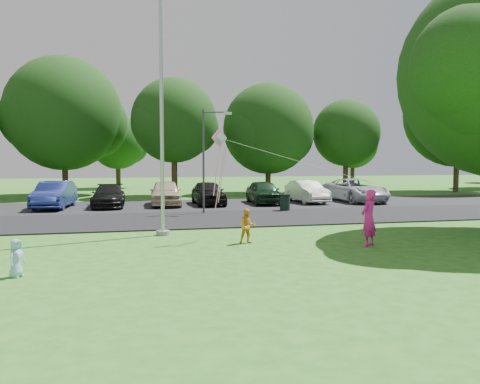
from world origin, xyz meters
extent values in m
plane|color=#2B6D1C|center=(0.00, 0.00, 0.00)|extent=(120.00, 120.00, 0.00)
cube|color=black|center=(0.00, 9.00, 0.03)|extent=(60.00, 6.00, 0.06)
cube|color=black|center=(0.00, 15.50, 0.03)|extent=(42.00, 7.00, 0.06)
cylinder|color=#B7BABF|center=(-3.50, 5.00, 5.00)|extent=(0.14, 0.14, 10.00)
cylinder|color=gray|center=(-3.50, 5.00, 0.08)|extent=(0.50, 0.50, 0.16)
cylinder|color=#3F3F44|center=(-1.09, 11.24, 2.62)|extent=(0.10, 0.10, 5.24)
cylinder|color=#3F3F44|center=(-0.49, 11.13, 5.11)|extent=(1.21, 0.30, 0.07)
cube|color=silver|center=(0.11, 11.01, 5.05)|extent=(0.42, 0.26, 0.12)
cylinder|color=black|center=(3.25, 11.39, 0.43)|extent=(0.53, 0.53, 0.85)
cylinder|color=black|center=(3.25, 11.39, 0.88)|extent=(0.57, 0.57, 0.05)
sphere|color=black|center=(6.27, 1.32, 5.79)|extent=(3.93, 3.93, 3.93)
cylinder|color=#332316|center=(-9.60, 25.24, 1.60)|extent=(0.44, 0.44, 3.19)
sphere|color=black|center=(-9.60, 25.24, 6.17)|extent=(8.50, 8.50, 8.50)
sphere|color=black|center=(-7.68, 26.09, 5.53)|extent=(5.53, 5.53, 5.53)
sphere|color=black|center=(-11.30, 24.17, 5.74)|extent=(5.10, 5.10, 5.10)
cylinder|color=#332316|center=(-1.58, 22.90, 1.71)|extent=(0.44, 0.44, 3.43)
sphere|color=black|center=(-1.58, 22.90, 5.62)|extent=(6.27, 6.27, 6.27)
sphere|color=black|center=(-0.17, 23.53, 5.15)|extent=(4.07, 4.07, 4.07)
sphere|color=black|center=(-2.84, 22.12, 5.31)|extent=(3.76, 3.76, 3.76)
cylinder|color=#332316|center=(6.03, 24.17, 1.33)|extent=(0.44, 0.44, 2.66)
sphere|color=black|center=(6.03, 24.17, 5.20)|extent=(7.27, 7.27, 7.27)
sphere|color=black|center=(7.66, 24.89, 4.66)|extent=(4.72, 4.72, 4.72)
sphere|color=black|center=(4.57, 23.26, 4.84)|extent=(4.36, 4.36, 4.36)
cylinder|color=#332316|center=(13.12, 24.89, 1.51)|extent=(0.44, 0.44, 3.02)
sphere|color=black|center=(13.12, 24.89, 5.00)|extent=(5.67, 5.67, 5.67)
sphere|color=black|center=(14.39, 25.46, 4.58)|extent=(3.68, 3.68, 3.68)
sphere|color=black|center=(11.98, 24.18, 4.72)|extent=(3.40, 3.40, 3.40)
cylinder|color=#332316|center=(21.92, 22.25, 1.71)|extent=(0.44, 0.44, 3.42)
sphere|color=black|center=(21.92, 22.25, 6.49)|extent=(8.77, 8.77, 8.77)
sphere|color=black|center=(23.89, 23.13, 5.84)|extent=(5.70, 5.70, 5.70)
sphere|color=black|center=(20.17, 21.15, 6.06)|extent=(5.26, 5.26, 5.26)
cylinder|color=#332316|center=(-6.00, 34.00, 1.30)|extent=(0.44, 0.44, 2.60)
sphere|color=black|center=(-6.00, 34.00, 4.42)|extent=(5.20, 5.20, 5.20)
sphere|color=black|center=(-4.83, 34.52, 4.03)|extent=(3.38, 3.38, 3.38)
sphere|color=black|center=(-7.04, 33.35, 4.16)|extent=(3.12, 3.12, 3.12)
cylinder|color=#332316|center=(18.00, 33.50, 1.30)|extent=(0.44, 0.44, 2.60)
sphere|color=black|center=(18.00, 33.50, 4.42)|extent=(5.20, 5.20, 5.20)
sphere|color=black|center=(19.17, 34.02, 4.03)|extent=(3.38, 3.38, 3.38)
sphere|color=black|center=(16.96, 32.85, 4.16)|extent=(3.12, 3.12, 3.12)
imported|color=navy|center=(-8.81, 15.22, 0.80)|extent=(1.95, 4.63, 1.49)
imported|color=black|center=(-5.94, 15.30, 0.69)|extent=(1.77, 4.33, 1.26)
imported|color=#C6B793|center=(-2.72, 15.51, 0.80)|extent=(1.94, 4.43, 1.49)
imported|color=black|center=(-0.22, 15.38, 0.77)|extent=(1.73, 4.20, 1.42)
imported|color=black|center=(3.19, 15.29, 0.77)|extent=(1.84, 4.22, 1.42)
imported|color=silver|center=(6.04, 15.50, 0.74)|extent=(1.67, 4.22, 1.37)
imported|color=#B2B7BF|center=(9.25, 15.34, 0.79)|extent=(2.87, 5.47, 1.47)
imported|color=#E81F93|center=(2.74, 1.37, 0.90)|extent=(0.78, 0.73, 1.80)
imported|color=orange|center=(-0.90, 2.66, 0.57)|extent=(0.56, 0.44, 1.14)
imported|color=#98B7E9|center=(-7.21, -0.40, 0.45)|extent=(0.45, 0.52, 0.90)
cube|color=pink|center=(-1.68, 3.45, 3.47)|extent=(0.58, 0.34, 0.64)
cube|color=#8CC6E5|center=(-1.63, 3.42, 3.49)|extent=(0.28, 0.17, 0.31)
cylinder|color=white|center=(0.53, 2.41, 2.76)|extent=(4.43, 2.09, 1.44)
cylinder|color=pink|center=(-1.78, 3.45, 2.37)|extent=(0.21, 0.27, 1.70)
cylinder|color=pink|center=(-1.58, 3.50, 2.23)|extent=(0.23, 0.44, 1.94)
cylinder|color=pink|center=(-1.68, 3.37, 2.10)|extent=(0.26, 0.65, 2.16)
camera|label=1|loc=(-4.48, -12.07, 2.75)|focal=35.00mm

